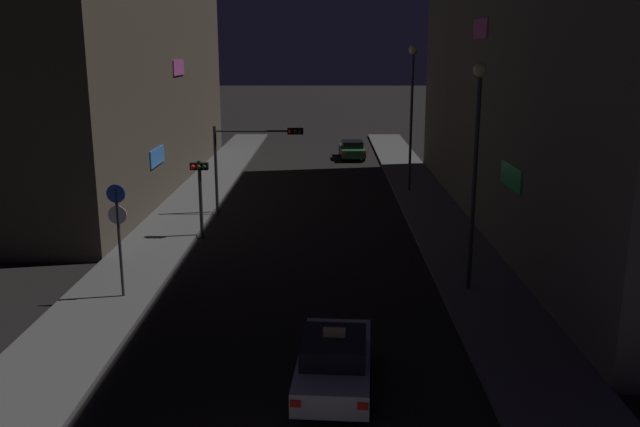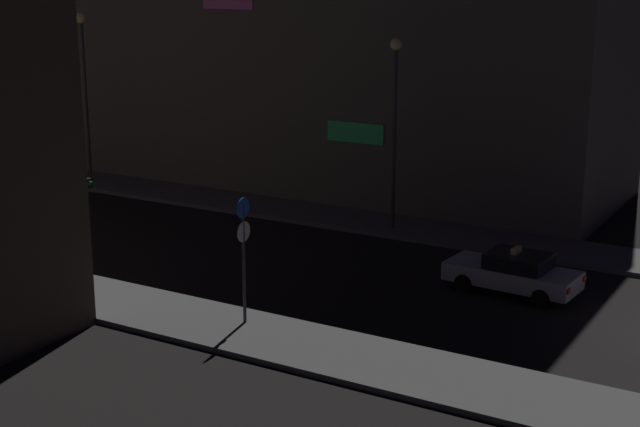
% 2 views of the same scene
% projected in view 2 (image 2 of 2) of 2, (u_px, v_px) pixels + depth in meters
% --- Properties ---
extents(sidewalk_right, '(3.12, 59.08, 0.18)m').
position_uv_depth(sidewalk_right, '(142.00, 188.00, 46.15)').
color(sidewalk_right, '#4C4C4C').
rests_on(sidewalk_right, ground_plane).
extents(taxi, '(2.08, 4.56, 1.62)m').
position_uv_depth(taxi, '(514.00, 272.00, 31.13)').
color(taxi, '#B7B7BC').
rests_on(taxi, ground_plane).
extents(traffic_light_overhead, '(4.57, 0.42, 4.62)m').
position_uv_depth(traffic_light_overhead, '(33.00, 160.00, 36.05)').
color(traffic_light_overhead, '#2D2D33').
rests_on(traffic_light_overhead, ground_plane).
extents(traffic_light_left_kerb, '(0.80, 0.42, 3.58)m').
position_uv_depth(traffic_light_left_kerb, '(83.00, 205.00, 32.54)').
color(traffic_light_left_kerb, '#2D2D33').
rests_on(traffic_light_left_kerb, ground_plane).
extents(sign_pole_left, '(0.63, 0.10, 3.90)m').
position_uv_depth(sign_pole_left, '(244.00, 247.00, 27.63)').
color(sign_pole_left, '#2D2D33').
rests_on(sign_pole_left, sidewalk_left).
extents(street_lamp_near_block, '(0.49, 0.49, 7.81)m').
position_uv_depth(street_lamp_near_block, '(395.00, 104.00, 37.39)').
color(street_lamp_near_block, '#2D2D33').
rests_on(street_lamp_near_block, sidewalk_right).
extents(street_lamp_far_block, '(0.54, 0.54, 8.45)m').
position_uv_depth(street_lamp_far_block, '(84.00, 67.00, 45.48)').
color(street_lamp_far_block, '#2D2D33').
rests_on(street_lamp_far_block, sidewalk_right).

